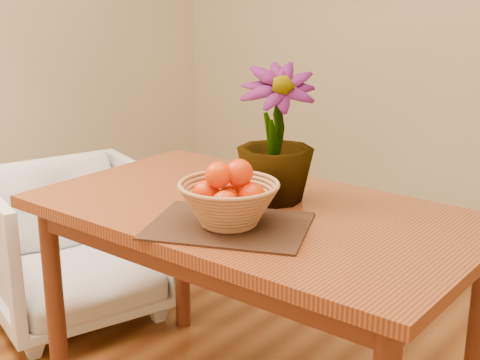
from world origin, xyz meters
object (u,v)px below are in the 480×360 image
Objects in this scene: potted_plant at (276,135)px; table at (254,234)px; wicker_basket at (229,205)px; armchair at (72,237)px.

table is at bearing -135.89° from potted_plant.
wicker_basket reaches higher than armchair.
potted_plant is at bearing 97.65° from wicker_basket.
armchair is (-1.06, 0.10, -0.30)m from table.
armchair is (-1.07, 0.01, -0.60)m from potted_plant.
potted_plant reaches higher than wicker_basket.
armchair is at bearing 165.68° from wicker_basket.
armchair is at bearing 174.52° from table.
table reaches higher than armchair.
potted_plant is 0.59× the size of armchair.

